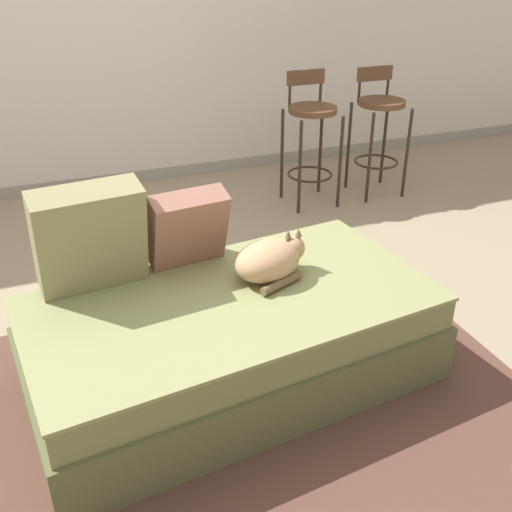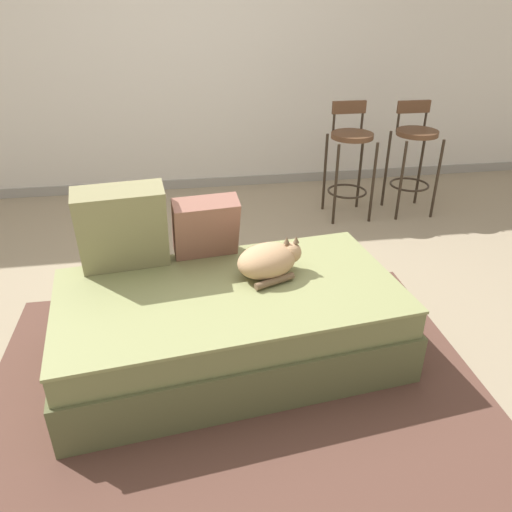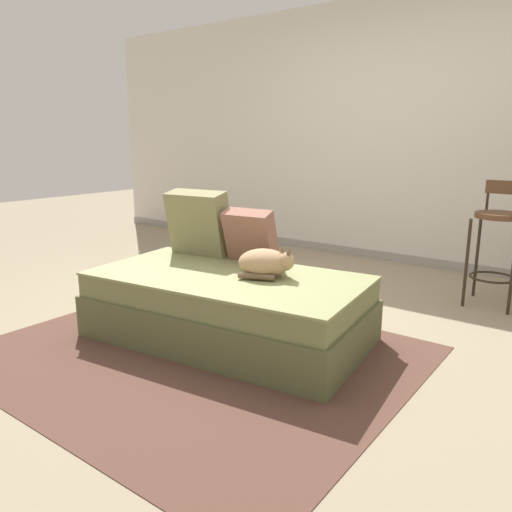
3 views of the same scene
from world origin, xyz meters
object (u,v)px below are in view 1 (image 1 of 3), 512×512
at_px(throw_pillow_middle, 187,228).
at_px(cat, 270,259).
at_px(throw_pillow_corner, 90,237).
at_px(bar_stool_near_window, 311,129).
at_px(bar_stool_by_doorway, 379,121).
at_px(couch, 232,338).

xyz_separation_m(throw_pillow_middle, cat, (0.30, -0.24, -0.10)).
xyz_separation_m(throw_pillow_corner, throw_pillow_middle, (0.43, 0.05, -0.05)).
bearing_deg(throw_pillow_middle, throw_pillow_corner, -173.33).
relative_size(throw_pillow_corner, cat, 1.22).
bearing_deg(bar_stool_near_window, bar_stool_by_doorway, -0.02).
relative_size(cat, bar_stool_near_window, 0.41).
height_order(throw_pillow_corner, throw_pillow_middle, throw_pillow_corner).
height_order(throw_pillow_corner, cat, throw_pillow_corner).
height_order(throw_pillow_middle, bar_stool_near_window, bar_stool_near_window).
height_order(couch, cat, cat).
relative_size(throw_pillow_middle, bar_stool_by_doorway, 0.40).
bearing_deg(throw_pillow_middle, bar_stool_near_window, 47.16).
height_order(throw_pillow_middle, cat, throw_pillow_middle).
bearing_deg(bar_stool_by_doorway, throw_pillow_corner, -147.73).
height_order(couch, bar_stool_near_window, bar_stool_near_window).
bearing_deg(bar_stool_near_window, throw_pillow_middle, -132.84).
bearing_deg(bar_stool_near_window, couch, -124.65).
distance_m(cat, bar_stool_near_window, 1.89).
bearing_deg(bar_stool_near_window, cat, -121.00).
xyz_separation_m(throw_pillow_middle, bar_stool_by_doorway, (1.83, 1.38, -0.05)).
height_order(couch, throw_pillow_middle, throw_pillow_middle).
bearing_deg(throw_pillow_middle, couch, -76.44).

